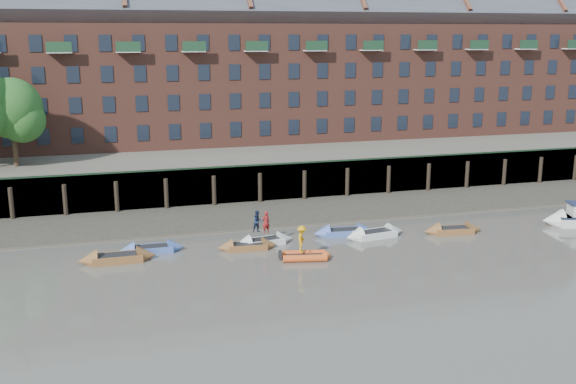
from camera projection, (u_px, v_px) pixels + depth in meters
name	position (u px, v px, depth m)	size (l,w,h in m)	color
ground	(383.00, 291.00, 38.37)	(220.00, 220.00, 0.00)	#5E5951
foreshore	(295.00, 212.00, 55.22)	(110.00, 8.00, 0.50)	#3D382F
mud_band	(307.00, 223.00, 52.04)	(110.00, 1.60, 0.10)	#4C4336
river_wall	(281.00, 182.00, 58.95)	(110.00, 1.23, 3.30)	#2D2A26
bank_terrace	(247.00, 155.00, 71.70)	(110.00, 28.00, 3.20)	#5E594D
apartment_terrace	(244.00, 47.00, 70.03)	(80.60, 15.56, 20.98)	brown
rowboat_0	(117.00, 258.00, 43.17)	(4.90, 1.44, 1.42)	brown
rowboat_1	(151.00, 249.00, 45.01)	(4.38, 1.28, 1.27)	#4964B3
rowboat_2	(247.00, 246.00, 45.67)	(4.16, 1.51, 1.18)	brown
rowboat_3	(264.00, 242.00, 46.67)	(4.39, 1.79, 1.24)	silver
rowboat_4	(344.00, 232.00, 48.82)	(4.59, 1.66, 1.31)	#4964B3
rowboat_5	(375.00, 234.00, 48.36)	(4.82, 2.02, 1.36)	silver
rowboat_6	(453.00, 230.00, 49.32)	(4.52, 1.79, 1.28)	brown
rib_tender	(306.00, 256.00, 43.65)	(3.19, 1.97, 0.54)	#E2531F
motor_launch	(574.00, 218.00, 51.22)	(5.80, 3.22, 2.28)	silver
person_rower_a	(266.00, 222.00, 46.34)	(0.57, 0.37, 1.56)	maroon
person_rower_b	(258.00, 222.00, 46.53)	(0.76, 0.59, 1.56)	#19233F
person_rib_crew	(302.00, 239.00, 43.42)	(1.13, 0.65, 1.75)	orange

